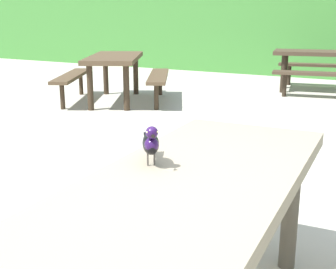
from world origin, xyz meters
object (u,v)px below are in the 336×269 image
object	(u,v)px
bird_grackle	(151,143)
picnic_table_mid_left	(115,67)
picnic_table_foreground	(196,214)
picnic_table_mid_right	(325,61)

from	to	relation	value
bird_grackle	picnic_table_mid_left	world-z (taller)	bird_grackle
picnic_table_foreground	picnic_table_mid_left	xyz separation A→B (m)	(-3.52, 4.31, 0.00)
picnic_table_foreground	bird_grackle	size ratio (longest dim) A/B	7.51
picnic_table_foreground	bird_grackle	xyz separation A→B (m)	(-0.21, -0.01, 0.29)
bird_grackle	picnic_table_mid_left	distance (m)	5.46
picnic_table_foreground	picnic_table_mid_right	size ratio (longest dim) A/B	0.92
picnic_table_foreground	picnic_table_mid_left	distance (m)	5.57
picnic_table_foreground	picnic_table_mid_right	world-z (taller)	same
bird_grackle	picnic_table_mid_right	world-z (taller)	bird_grackle
bird_grackle	picnic_table_foreground	bearing A→B (deg)	3.93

